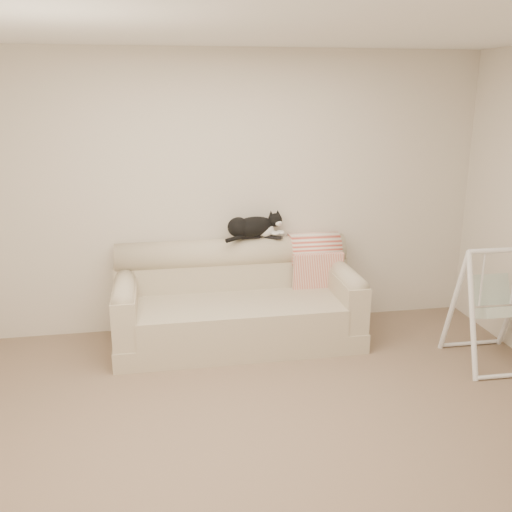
{
  "coord_description": "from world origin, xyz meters",
  "views": [
    {
      "loc": [
        -0.59,
        -3.24,
        2.24
      ],
      "look_at": [
        0.21,
        1.27,
        0.9
      ],
      "focal_mm": 40.0,
      "sensor_mm": 36.0,
      "label": 1
    }
  ],
  "objects_px": {
    "tuxedo_cat": "(253,227)",
    "remote_a": "(251,237)",
    "remote_b": "(273,237)",
    "baby_swing": "(494,306)",
    "sofa": "(237,303)"
  },
  "relations": [
    {
      "from": "remote_b",
      "to": "baby_swing",
      "type": "bearing_deg",
      "value": -31.97
    },
    {
      "from": "tuxedo_cat",
      "to": "baby_swing",
      "type": "bearing_deg",
      "value": -29.7
    },
    {
      "from": "remote_b",
      "to": "tuxedo_cat",
      "type": "height_order",
      "value": "tuxedo_cat"
    },
    {
      "from": "remote_a",
      "to": "sofa",
      "type": "bearing_deg",
      "value": -125.57
    },
    {
      "from": "remote_a",
      "to": "tuxedo_cat",
      "type": "xyz_separation_m",
      "value": [
        0.02,
        -0.01,
        0.1
      ]
    },
    {
      "from": "remote_a",
      "to": "remote_b",
      "type": "relative_size",
      "value": 1.06
    },
    {
      "from": "sofa",
      "to": "remote_b",
      "type": "relative_size",
      "value": 12.82
    },
    {
      "from": "baby_swing",
      "to": "sofa",
      "type": "bearing_deg",
      "value": 158.09
    },
    {
      "from": "baby_swing",
      "to": "remote_a",
      "type": "bearing_deg",
      "value": 150.33
    },
    {
      "from": "sofa",
      "to": "baby_swing",
      "type": "xyz_separation_m",
      "value": [
        2.06,
        -0.83,
        0.15
      ]
    },
    {
      "from": "sofa",
      "to": "tuxedo_cat",
      "type": "xyz_separation_m",
      "value": [
        0.2,
        0.23,
        0.66
      ]
    },
    {
      "from": "sofa",
      "to": "remote_b",
      "type": "xyz_separation_m",
      "value": [
        0.38,
        0.22,
        0.56
      ]
    },
    {
      "from": "remote_b",
      "to": "sofa",
      "type": "bearing_deg",
      "value": -150.7
    },
    {
      "from": "tuxedo_cat",
      "to": "remote_a",
      "type": "bearing_deg",
      "value": 152.32
    },
    {
      "from": "remote_b",
      "to": "baby_swing",
      "type": "height_order",
      "value": "baby_swing"
    }
  ]
}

